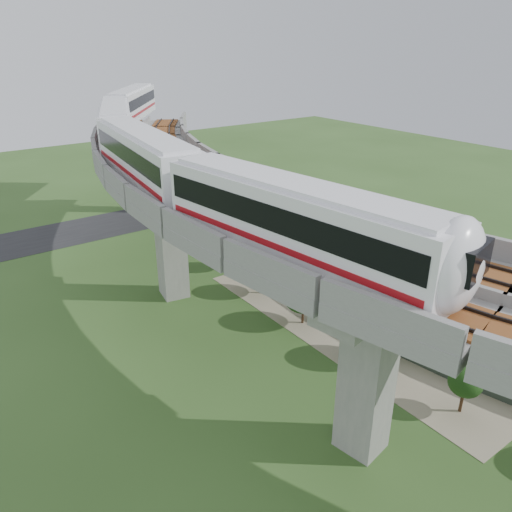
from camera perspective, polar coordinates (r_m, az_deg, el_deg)
The scene contains 15 objects.
ground at distance 34.21m, azimuth -2.40°, elevation -11.45°, with size 160.00×160.00×0.00m, color #335321.
dirt_lot at distance 41.29m, azimuth 15.65°, elevation -5.70°, with size 18.00×26.00×0.04m, color gray.
asphalt_road at distance 58.93m, azimuth -18.93°, elevation 2.89°, with size 60.00×8.00×0.03m, color #232326.
viaduct at distance 32.06m, azimuth 3.04°, elevation 4.30°, with size 19.58×73.98×11.40m.
metro_train at distance 42.07m, azimuth -11.42°, elevation 13.16°, with size 19.23×59.51×3.64m.
fence at distance 39.18m, azimuth 9.55°, elevation -5.55°, with size 3.87×38.73×1.50m.
tree_0 at distance 57.70m, azimuth -5.11°, elevation 6.41°, with size 3.06×3.06×3.91m.
tree_1 at distance 51.40m, azimuth -4.80°, elevation 3.86°, with size 3.02×3.02×3.58m.
tree_2 at distance 45.47m, azimuth -2.80°, elevation 1.16°, with size 2.44×2.44×3.31m.
tree_3 at distance 40.99m, azimuth 0.52°, elevation -1.56°, with size 2.89×2.89×3.42m.
tree_4 at distance 36.80m, azimuth 5.46°, elevation -4.45°, with size 3.14×3.14×3.72m.
tree_5 at distance 33.68m, azimuth 13.34°, elevation -8.59°, with size 3.06×3.06×3.35m.
tree_6 at distance 30.97m, azimuth 22.81°, elevation -13.21°, with size 1.90×1.90×2.85m.
car_red at distance 43.91m, azimuth 17.18°, elevation -3.08°, with size 1.34×3.85×1.27m, color #A32D0F.
car_dark at distance 44.33m, azimuth 7.94°, elevation -2.09°, with size 1.45×3.57×1.04m, color black.
Camera 1 is at (-15.33, -23.39, 19.70)m, focal length 35.00 mm.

